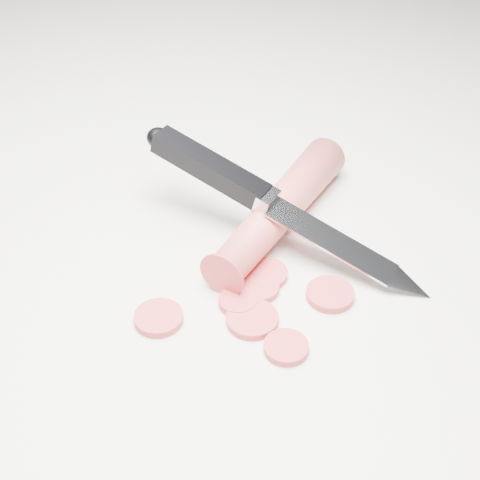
% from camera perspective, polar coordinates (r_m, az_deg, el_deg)
% --- Properties ---
extents(ground, '(2.40, 2.40, 0.00)m').
position_cam_1_polar(ground, '(0.56, 1.68, -1.75)').
color(ground, white).
rests_on(ground, ground).
extents(carrot, '(0.07, 0.20, 0.03)m').
position_cam_1_polar(carrot, '(0.58, 3.43, 2.68)').
color(carrot, '#D54D43').
rests_on(carrot, ground).
extents(carrot_slice_0, '(0.04, 0.04, 0.01)m').
position_cam_1_polar(carrot_slice_0, '(0.51, -6.95, -6.61)').
color(carrot_slice_0, red).
rests_on(carrot_slice_0, ground).
extents(carrot_slice_1, '(0.04, 0.04, 0.01)m').
position_cam_1_polar(carrot_slice_1, '(0.54, 2.20, -2.92)').
color(carrot_slice_1, red).
rests_on(carrot_slice_1, ground).
extents(carrot_slice_2, '(0.04, 0.04, 0.01)m').
position_cam_1_polar(carrot_slice_2, '(0.50, 1.06, -6.77)').
color(carrot_slice_2, red).
rests_on(carrot_slice_2, ground).
extents(carrot_slice_3, '(0.04, 0.04, 0.01)m').
position_cam_1_polar(carrot_slice_3, '(0.53, 7.69, -4.62)').
color(carrot_slice_3, red).
rests_on(carrot_slice_3, ground).
extents(carrot_slice_4, '(0.03, 0.03, 0.01)m').
position_cam_1_polar(carrot_slice_4, '(0.49, 3.96, -9.14)').
color(carrot_slice_4, red).
rests_on(carrot_slice_4, ground).
extents(carrot_slice_5, '(0.03, 0.03, 0.01)m').
position_cam_1_polar(carrot_slice_5, '(0.53, 1.56, -4.09)').
color(carrot_slice_5, red).
rests_on(carrot_slice_5, ground).
extents(carrot_slice_6, '(0.03, 0.03, 0.01)m').
position_cam_1_polar(carrot_slice_6, '(0.52, -0.18, -5.26)').
color(carrot_slice_6, red).
rests_on(carrot_slice_6, ground).
extents(kitchen_knife, '(0.27, 0.08, 0.08)m').
position_cam_1_polar(kitchen_knife, '(0.55, 3.70, 2.92)').
color(kitchen_knife, '#B3B5BA').
rests_on(kitchen_knife, ground).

